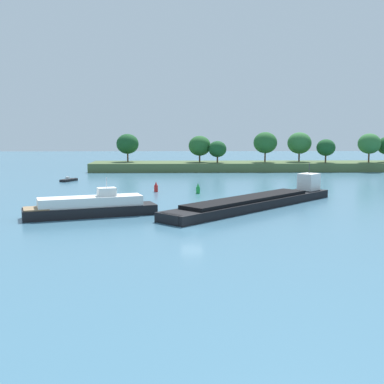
{
  "coord_description": "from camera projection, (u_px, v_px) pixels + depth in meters",
  "views": [
    {
      "loc": [
        -1.34,
        -55.43,
        11.59
      ],
      "look_at": [
        0.61,
        25.2,
        1.2
      ],
      "focal_mm": 46.1,
      "sensor_mm": 36.0,
      "label": 1
    }
  ],
  "objects": [
    {
      "name": "channel_buoy_green",
      "position": [
        198.0,
        189.0,
        88.56
      ],
      "size": [
        0.7,
        0.7,
        1.9
      ],
      "color": "green",
      "rests_on": "ground"
    },
    {
      "name": "channel_buoy_red",
      "position": [
        156.0,
        187.0,
        90.96
      ],
      "size": [
        0.7,
        0.7,
        1.9
      ],
      "color": "red",
      "rests_on": "ground"
    },
    {
      "name": "small_motorboat",
      "position": [
        69.0,
        180.0,
        109.17
      ],
      "size": [
        3.39,
        4.59,
        1.02
      ],
      "color": "black",
      "rests_on": "ground"
    },
    {
      "name": "ground_plane",
      "position": [
        192.0,
        230.0,
        56.47
      ],
      "size": [
        400.0,
        400.0,
        0.0
      ],
      "primitive_type": "plane",
      "color": "teal"
    },
    {
      "name": "treeline_island",
      "position": [
        257.0,
        158.0,
        136.89
      ],
      "size": [
        87.28,
        13.18,
        10.67
      ],
      "color": "#4C6038",
      "rests_on": "ground"
    },
    {
      "name": "cargo_barge",
      "position": [
        258.0,
        201.0,
        73.12
      ],
      "size": [
        28.37,
        28.69,
        5.84
      ],
      "color": "black",
      "rests_on": "ground"
    },
    {
      "name": "white_riverboat",
      "position": [
        91.0,
        207.0,
        65.52
      ],
      "size": [
        17.74,
        9.31,
        5.14
      ],
      "color": "black",
      "rests_on": "ground"
    }
  ]
}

